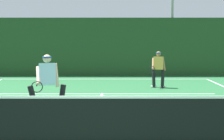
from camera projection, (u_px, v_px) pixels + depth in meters
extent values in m
cube|color=white|center=(106.00, 79.00, 17.65)|extent=(10.46, 0.10, 0.01)
cube|color=white|center=(103.00, 94.00, 13.04)|extent=(8.53, 0.10, 0.01)
cube|color=white|center=(100.00, 111.00, 10.02)|extent=(0.10, 6.40, 0.01)
cube|color=black|center=(94.00, 122.00, 6.79)|extent=(11.28, 0.02, 0.94)
cube|color=white|center=(94.00, 97.00, 6.75)|extent=(11.28, 0.03, 0.05)
cylinder|color=black|center=(62.00, 100.00, 9.48)|extent=(0.30, 0.21, 0.85)
cylinder|color=black|center=(35.00, 101.00, 9.31)|extent=(0.36, 0.22, 0.85)
ellipsoid|color=white|center=(63.00, 113.00, 9.51)|extent=(0.28, 0.17, 0.09)
ellipsoid|color=white|center=(35.00, 115.00, 9.34)|extent=(0.28, 0.17, 0.09)
cube|color=#9EDBEA|center=(48.00, 74.00, 9.33)|extent=(0.50, 0.43, 0.62)
cylinder|color=beige|center=(57.00, 75.00, 9.38)|extent=(0.17, 0.13, 0.65)
cylinder|color=beige|center=(39.00, 75.00, 9.27)|extent=(0.23, 0.57, 0.48)
sphere|color=beige|center=(48.00, 59.00, 9.29)|extent=(0.23, 0.23, 0.23)
cylinder|color=#19478C|center=(48.00, 57.00, 9.28)|extent=(0.29, 0.29, 0.04)
cylinder|color=black|center=(38.00, 85.00, 9.04)|extent=(0.09, 0.26, 0.03)
torus|color=black|center=(38.00, 87.00, 8.71)|extent=(0.29, 0.09, 0.29)
cylinder|color=black|center=(164.00, 79.00, 14.63)|extent=(0.18, 0.16, 0.78)
cylinder|color=black|center=(155.00, 78.00, 14.68)|extent=(0.19, 0.16, 0.78)
ellipsoid|color=white|center=(164.00, 87.00, 14.66)|extent=(0.27, 0.14, 0.09)
ellipsoid|color=white|center=(155.00, 86.00, 14.72)|extent=(0.27, 0.14, 0.09)
cube|color=#E5B24C|center=(159.00, 63.00, 14.59)|extent=(0.43, 0.28, 0.55)
cylinder|color=#9E704C|center=(165.00, 64.00, 14.57)|extent=(0.20, 0.12, 0.60)
cylinder|color=#9E704C|center=(154.00, 64.00, 14.63)|extent=(0.16, 0.49, 0.49)
sphere|color=#9E704C|center=(160.00, 54.00, 14.56)|extent=(0.21, 0.21, 0.21)
cylinder|color=#19478C|center=(160.00, 53.00, 14.55)|extent=(0.25, 0.25, 0.04)
cylinder|color=black|center=(153.00, 69.00, 14.41)|extent=(0.07, 0.26, 0.03)
torus|color=black|center=(153.00, 70.00, 14.07)|extent=(0.29, 0.06, 0.29)
cube|color=#204221|center=(106.00, 47.00, 19.00)|extent=(22.92, 0.12, 3.20)
cylinder|color=#9EA39E|center=(173.00, 8.00, 19.99)|extent=(0.18, 0.18, 7.64)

